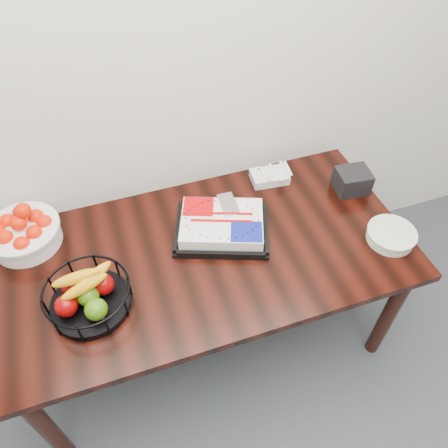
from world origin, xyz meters
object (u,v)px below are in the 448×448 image
object	(u,v)px
tangerine_bowl	(22,229)
plate_stack	(391,236)
table	(207,263)
napkin_box	(352,181)
cake_tray	(222,225)
fruit_basket	(88,295)

from	to	relation	value
tangerine_bowl	plate_stack	size ratio (longest dim) A/B	1.48
table	napkin_box	bearing A→B (deg)	10.19
tangerine_bowl	napkin_box	distance (m)	1.55
plate_stack	napkin_box	world-z (taller)	napkin_box
cake_tray	napkin_box	xyz separation A→B (m)	(0.70, 0.06, 0.02)
fruit_basket	napkin_box	world-z (taller)	fruit_basket
plate_stack	napkin_box	bearing A→B (deg)	90.00
fruit_basket	napkin_box	xyz separation A→B (m)	(1.31, 0.26, -0.02)
table	napkin_box	distance (m)	0.83
tangerine_bowl	napkin_box	world-z (taller)	tangerine_bowl
cake_tray	plate_stack	world-z (taller)	cake_tray
fruit_basket	napkin_box	distance (m)	1.34
fruit_basket	table	bearing A→B (deg)	12.98
table	tangerine_bowl	size ratio (longest dim) A/B	5.60
tangerine_bowl	plate_stack	bearing A→B (deg)	-18.40
cake_tray	tangerine_bowl	xyz separation A→B (m)	(-0.84, 0.22, 0.05)
table	napkin_box	xyz separation A→B (m)	(0.80, 0.14, 0.14)
fruit_basket	plate_stack	bearing A→B (deg)	-3.84
cake_tray	fruit_basket	xyz separation A→B (m)	(-0.61, -0.20, 0.03)
fruit_basket	cake_tray	bearing A→B (deg)	18.41
cake_tray	napkin_box	bearing A→B (deg)	4.69
tangerine_bowl	plate_stack	world-z (taller)	tangerine_bowl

